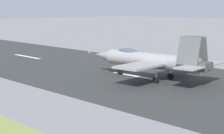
% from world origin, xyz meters
% --- Properties ---
extents(ground_plane, '(400.00, 400.00, 0.00)m').
position_xyz_m(ground_plane, '(0.00, 0.00, 0.00)').
color(ground_plane, gray).
extents(runway_strip, '(240.00, 26.00, 0.02)m').
position_xyz_m(runway_strip, '(-0.02, 0.00, 0.01)').
color(runway_strip, '#303130').
rests_on(runway_strip, ground).
extents(fighter_jet, '(17.50, 13.51, 5.61)m').
position_xyz_m(fighter_jet, '(-3.33, 0.24, 2.42)').
color(fighter_jet, gray).
rests_on(fighter_jet, ground).
extents(crew_person, '(0.35, 0.69, 1.72)m').
position_xyz_m(crew_person, '(11.76, -11.48, 0.86)').
color(crew_person, '#1E2338').
rests_on(crew_person, ground).
extents(marker_cone_mid, '(0.44, 0.44, 0.55)m').
position_xyz_m(marker_cone_mid, '(0.43, -11.58, 0.28)').
color(marker_cone_mid, orange).
rests_on(marker_cone_mid, ground).
extents(marker_cone_far, '(0.44, 0.44, 0.55)m').
position_xyz_m(marker_cone_far, '(22.26, -11.58, 0.28)').
color(marker_cone_far, orange).
rests_on(marker_cone_far, ground).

